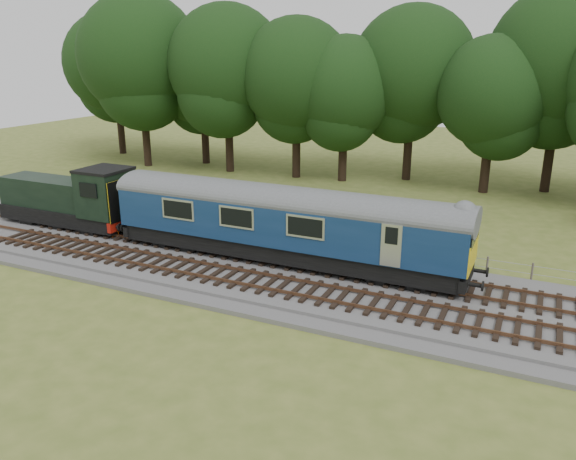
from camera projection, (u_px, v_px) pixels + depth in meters
The scene contains 9 objects.
ground at pixel (297, 282), 26.48m from camera, with size 120.00×120.00×0.00m, color #546525.
ballast at pixel (297, 278), 26.43m from camera, with size 70.00×7.00×0.35m, color #4C4C4F.
track_north at pixel (309, 264), 27.56m from camera, with size 67.20×2.40×0.21m.
track_south at pixel (283, 286), 24.98m from camera, with size 67.20×2.40×0.21m.
fence at pixel (331, 252), 30.36m from camera, with size 64.00×0.12×1.00m, color #6B6054, non-canonical shape.
tree_line at pixel (408, 185), 45.46m from camera, with size 70.00×8.00×18.00m, color black, non-canonical shape.
dmu_railcar at pixel (283, 218), 27.46m from camera, with size 18.05×2.86×3.88m.
shunter_loco at pixel (72, 200), 33.27m from camera, with size 8.91×2.60×3.38m.
worker at pixel (115, 223), 31.41m from camera, with size 0.63×0.41×1.72m, color #FF600D.
Camera 1 is at (9.96, -22.36, 10.40)m, focal length 35.00 mm.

